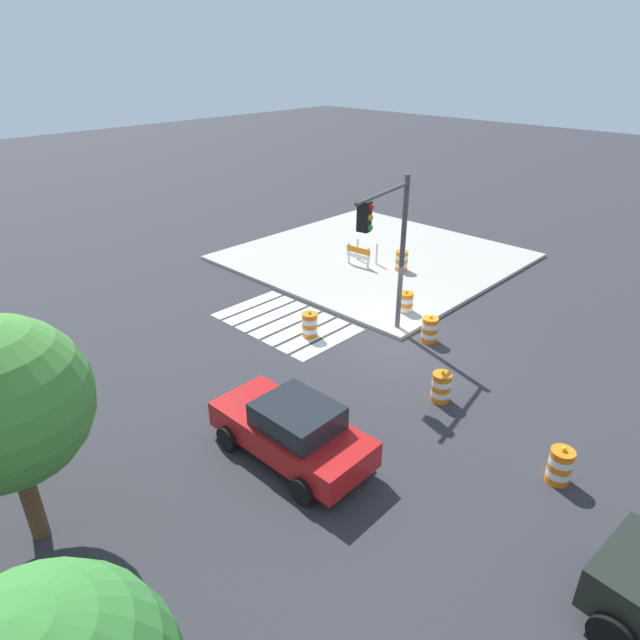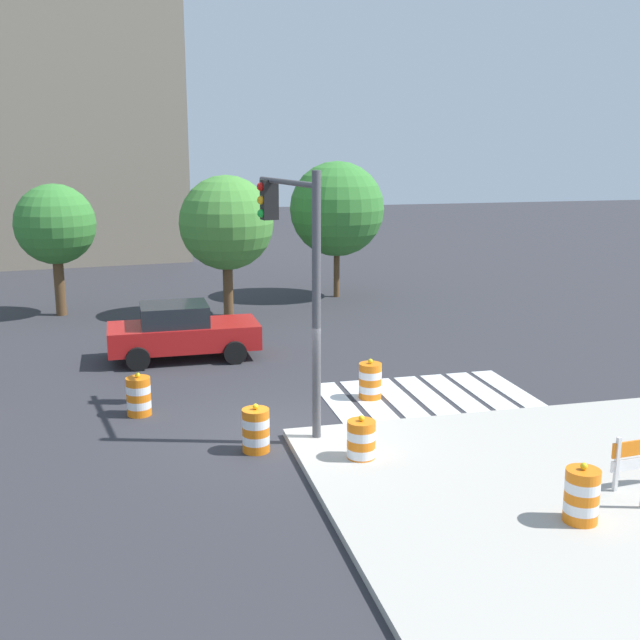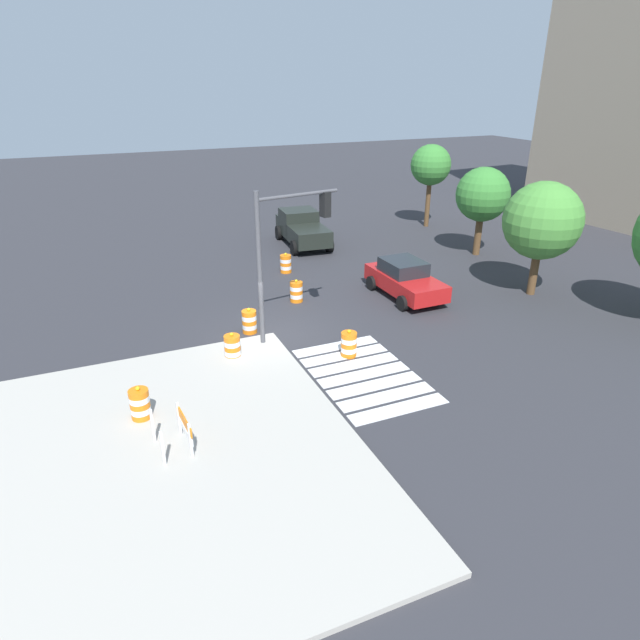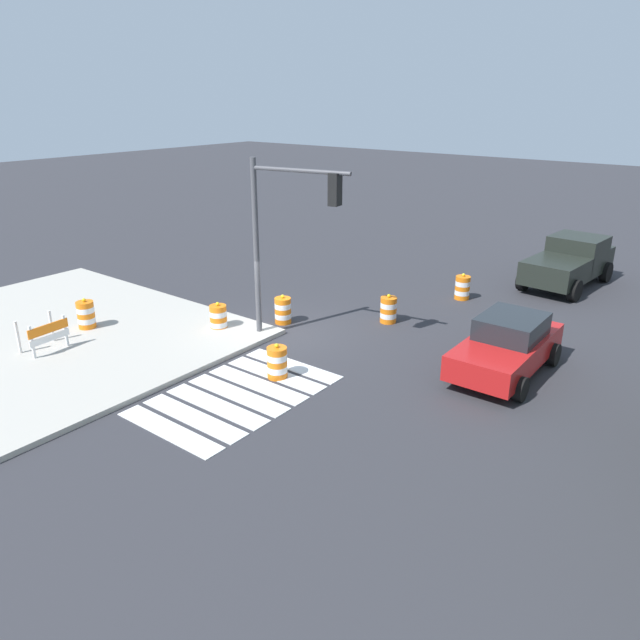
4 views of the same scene
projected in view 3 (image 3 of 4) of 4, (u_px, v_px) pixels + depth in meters
name	position (u px, v px, depth m)	size (l,w,h in m)	color
ground_plane	(273.00, 336.00, 20.84)	(120.00, 120.00, 0.00)	#2D2D33
sidewalk_corner	(124.00, 471.00, 13.60)	(12.00, 12.00, 0.15)	#ADA89E
crosswalk_stripes	(364.00, 375.00, 18.13)	(5.10, 3.20, 0.02)	silver
sports_car	(405.00, 279.00, 24.35)	(4.32, 2.17, 1.63)	red
pickup_truck	(301.00, 228.00, 31.99)	(5.30, 2.69, 1.92)	black
traffic_barrel_near_corner	(286.00, 264.00, 27.49)	(0.56, 0.56, 1.02)	orange
traffic_barrel_crosswalk_end	(232.00, 347.00, 18.97)	(0.56, 0.56, 1.02)	orange
traffic_barrel_median_near	(349.00, 344.00, 19.20)	(0.56, 0.56, 1.02)	orange
traffic_barrel_median_far	(249.00, 322.00, 20.98)	(0.56, 0.56, 1.02)	orange
traffic_barrel_far_curb	(296.00, 292.00, 23.91)	(0.56, 0.56, 1.02)	orange
traffic_barrel_on_sidewalk	(140.00, 404.00, 15.42)	(0.56, 0.56, 1.02)	orange
construction_barricade	(179.00, 428.00, 14.15)	(1.30, 0.88, 1.00)	silver
traffic_light_pole	(287.00, 238.00, 19.10)	(0.83, 3.26, 5.50)	#4C4C51
street_tree_streetside_near	(431.00, 166.00, 34.66)	(2.55, 2.55, 5.23)	brown
street_tree_streetside_far	(483.00, 195.00, 29.13)	(2.87, 2.87, 4.76)	brown
street_tree_corner_lot	(542.00, 221.00, 23.55)	(3.36, 3.36, 5.07)	brown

